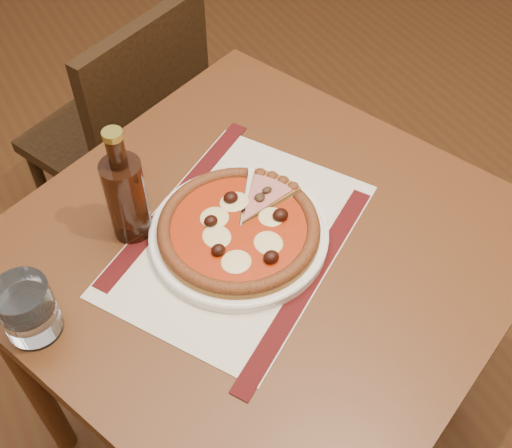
{
  "coord_description": "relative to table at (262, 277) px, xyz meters",
  "views": [
    {
      "loc": [
        -0.76,
        -1.54,
        1.61
      ],
      "look_at": [
        -0.4,
        -0.94,
        0.78
      ],
      "focal_mm": 45.0,
      "sensor_mm": 36.0,
      "label": 1
    }
  ],
  "objects": [
    {
      "name": "table",
      "position": [
        0.0,
        0.0,
        0.0
      ],
      "size": [
        1.03,
        1.03,
        0.75
      ],
      "rotation": [
        0.0,
        0.0,
        0.36
      ],
      "color": "#582A14",
      "rests_on": "ground"
    },
    {
      "name": "chair_far",
      "position": [
        0.01,
        0.69,
        -0.18
      ],
      "size": [
        0.51,
        0.51,
        0.83
      ],
      "rotation": [
        0.0,
        0.0,
        3.54
      ],
      "color": "black",
      "rests_on": "ground"
    },
    {
      "name": "placemat",
      "position": [
        -0.03,
        0.03,
        0.1
      ],
      "size": [
        0.56,
        0.51,
        0.0
      ],
      "primitive_type": "cube",
      "rotation": [
        0.0,
        0.0,
        0.54
      ],
      "color": "beige",
      "rests_on": "table"
    },
    {
      "name": "plate",
      "position": [
        -0.03,
        0.03,
        0.11
      ],
      "size": [
        0.3,
        0.3,
        0.02
      ],
      "primitive_type": "cylinder",
      "color": "white",
      "rests_on": "placemat"
    },
    {
      "name": "pizza",
      "position": [
        -0.03,
        0.03,
        0.13
      ],
      "size": [
        0.28,
        0.28,
        0.04
      ],
      "color": "#A97528",
      "rests_on": "plate"
    },
    {
      "name": "ham_slice",
      "position": [
        0.05,
        0.08,
        0.13
      ],
      "size": [
        0.13,
        0.1,
        0.02
      ],
      "rotation": [
        0.0,
        0.0,
        0.51
      ],
      "color": "#A97528",
      "rests_on": "plate"
    },
    {
      "name": "water_glass",
      "position": [
        -0.38,
        0.03,
        0.15
      ],
      "size": [
        0.09,
        0.09,
        0.1
      ],
      "primitive_type": "cylinder",
      "rotation": [
        0.0,
        0.0,
        -0.04
      ],
      "color": "white",
      "rests_on": "table"
    },
    {
      "name": "bottle",
      "position": [
        -0.18,
        0.14,
        0.19
      ],
      "size": [
        0.07,
        0.07,
        0.23
      ],
      "color": "#34190D",
      "rests_on": "table"
    }
  ]
}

